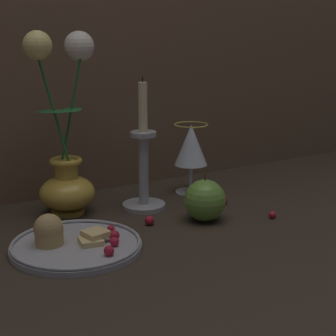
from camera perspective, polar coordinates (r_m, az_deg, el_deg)
ground_plane at (r=1.13m, az=-1.92°, el=-5.26°), size 2.40×2.40×0.00m
vase at (r=1.15m, az=-10.33°, el=1.45°), size 0.15×0.11×0.37m
plate_with_pastries at (r=0.99m, az=-9.72°, el=-7.45°), size 0.23×0.23×0.07m
wine_glass at (r=1.28m, az=2.35°, el=2.09°), size 0.08×0.08×0.16m
candlestick at (r=1.17m, az=-2.50°, el=-0.14°), size 0.09×0.09×0.28m
apple_beside_vase at (r=1.11m, az=3.76°, el=-3.31°), size 0.08×0.08×0.10m
berry_near_plate at (r=1.10m, az=-1.88°, el=-5.35°), size 0.02×0.02×0.02m
berry_front_center at (r=1.22m, az=5.52°, el=-3.27°), size 0.02×0.02×0.02m
berry_by_glass_stem at (r=1.15m, az=10.56°, el=-4.71°), size 0.01×0.01×0.01m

